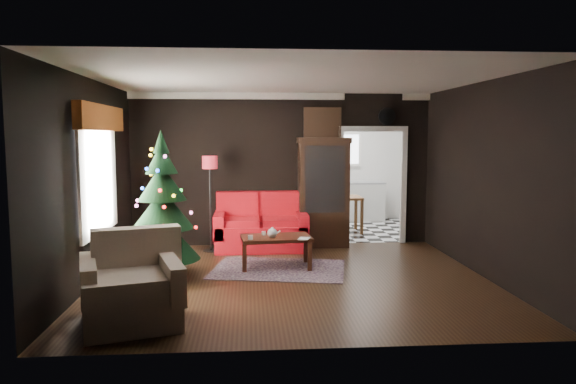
{
  "coord_description": "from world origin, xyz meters",
  "views": [
    {
      "loc": [
        -0.62,
        -7.41,
        2.03
      ],
      "look_at": [
        0.0,
        0.9,
        1.15
      ],
      "focal_mm": 33.54,
      "sensor_mm": 36.0,
      "label": 1
    }
  ],
  "objects": [
    {
      "name": "cup_b",
      "position": [
        -0.59,
        0.49,
        0.52
      ],
      "size": [
        0.1,
        0.1,
        0.06
      ],
      "primitive_type": "cylinder",
      "rotation": [
        0.0,
        0.0,
        0.35
      ],
      "color": "white",
      "rests_on": "coffee_table"
    },
    {
      "name": "painting",
      "position": [
        0.75,
        2.46,
        2.25
      ],
      "size": [
        0.62,
        0.05,
        0.52
      ],
      "primitive_type": "cube",
      "color": "#BB7C4C",
      "rests_on": "wall_back"
    },
    {
      "name": "curio_cabinet",
      "position": [
        0.75,
        2.27,
        0.95
      ],
      "size": [
        0.9,
        0.45,
        1.9
      ],
      "primitive_type": null,
      "color": "black",
      "rests_on": "ground"
    },
    {
      "name": "christmas_tree",
      "position": [
        -1.83,
        0.2,
        1.05
      ],
      "size": [
        1.27,
        1.27,
        1.98
      ],
      "primitive_type": null,
      "rotation": [
        0.0,
        0.0,
        -0.26
      ],
      "color": "black",
      "rests_on": "ground"
    },
    {
      "name": "book",
      "position": [
        0.13,
        0.47,
        0.59
      ],
      "size": [
        0.15,
        0.06,
        0.21
      ],
      "primitive_type": "imported",
      "rotation": [
        0.0,
        0.0,
        -0.32
      ],
      "color": "tan",
      "rests_on": "coffee_table"
    },
    {
      "name": "loveseat",
      "position": [
        -0.4,
        2.05,
        0.5
      ],
      "size": [
        1.7,
        0.9,
        1.0
      ],
      "primitive_type": null,
      "color": "maroon",
      "rests_on": "ground"
    },
    {
      "name": "rug",
      "position": [
        -0.16,
        0.58,
        0.01
      ],
      "size": [
        2.2,
        1.78,
        0.01
      ],
      "primitive_type": "cube",
      "rotation": [
        0.0,
        0.0,
        -0.19
      ],
      "color": "#47373F",
      "rests_on": "ground"
    },
    {
      "name": "kitchen_table",
      "position": [
        1.4,
        3.7,
        0.38
      ],
      "size": [
        0.7,
        0.7,
        0.75
      ],
      "primitive_type": null,
      "color": "brown",
      "rests_on": "ground"
    },
    {
      "name": "wall_back",
      "position": [
        0.0,
        2.5,
        1.4
      ],
      "size": [
        5.5,
        0.0,
        5.5
      ],
      "primitive_type": "plane",
      "rotation": [
        1.57,
        0.0,
        0.0
      ],
      "color": "black",
      "rests_on": "ground"
    },
    {
      "name": "wall_left",
      "position": [
        -2.75,
        0.0,
        1.4
      ],
      "size": [
        0.0,
        5.5,
        5.5
      ],
      "primitive_type": "plane",
      "rotation": [
        1.57,
        0.0,
        1.57
      ],
      "color": "black",
      "rests_on": "ground"
    },
    {
      "name": "kitchen_counter",
      "position": [
        1.7,
        5.2,
        0.45
      ],
      "size": [
        1.8,
        0.6,
        0.9
      ],
      "primitive_type": "cube",
      "color": "silver",
      "rests_on": "ground"
    },
    {
      "name": "kitchen_floor",
      "position": [
        1.7,
        4.0,
        0.0
      ],
      "size": [
        3.0,
        3.0,
        0.0
      ],
      "primitive_type": "plane",
      "color": "white",
      "rests_on": "ground"
    },
    {
      "name": "floor_lamp",
      "position": [
        -1.28,
        1.99,
        0.83
      ],
      "size": [
        0.34,
        0.34,
        1.69
      ],
      "primitive_type": null,
      "rotation": [
        0.0,
        0.0,
        -0.24
      ],
      "color": "black",
      "rests_on": "ground"
    },
    {
      "name": "teapot",
      "position": [
        -0.26,
        0.57,
        0.57
      ],
      "size": [
        0.21,
        0.21,
        0.16
      ],
      "primitive_type": null,
      "rotation": [
        0.0,
        0.0,
        0.27
      ],
      "color": "silver",
      "rests_on": "coffee_table"
    },
    {
      "name": "armchair",
      "position": [
        -1.89,
        -1.68,
        0.46
      ],
      "size": [
        1.29,
        1.29,
        1.06
      ],
      "primitive_type": null,
      "rotation": [
        0.0,
        0.0,
        0.3
      ],
      "color": "beige",
      "rests_on": "ground"
    },
    {
      "name": "wall_clock",
      "position": [
        1.95,
        2.45,
        2.38
      ],
      "size": [
        0.32,
        0.32,
        0.06
      ],
      "primitive_type": "cylinder",
      "color": "white",
      "rests_on": "wall_back"
    },
    {
      "name": "doorway",
      "position": [
        1.7,
        2.5,
        1.05
      ],
      "size": [
        1.1,
        0.1,
        2.1
      ],
      "primitive_type": null,
      "color": "white",
      "rests_on": "ground"
    },
    {
      "name": "kitchen_window",
      "position": [
        1.7,
        5.45,
        1.7
      ],
      "size": [
        0.7,
        0.06,
        0.7
      ],
      "primitive_type": "cube",
      "color": "white",
      "rests_on": "ground"
    },
    {
      "name": "floor",
      "position": [
        0.0,
        0.0,
        0.0
      ],
      "size": [
        5.5,
        5.5,
        0.0
      ],
      "primitive_type": "plane",
      "color": "black",
      "rests_on": "ground"
    },
    {
      "name": "coffee_table",
      "position": [
        -0.2,
        0.71,
        0.25
      ],
      "size": [
        1.11,
        0.73,
        0.48
      ],
      "primitive_type": null,
      "rotation": [
        0.0,
        0.0,
        0.1
      ],
      "color": "black",
      "rests_on": "rug"
    },
    {
      "name": "wall_front",
      "position": [
        0.0,
        -2.5,
        1.4
      ],
      "size": [
        5.5,
        0.0,
        5.5
      ],
      "primitive_type": "plane",
      "rotation": [
        -1.57,
        0.0,
        0.0
      ],
      "color": "black",
      "rests_on": "ground"
    },
    {
      "name": "wall_right",
      "position": [
        2.75,
        0.0,
        1.4
      ],
      "size": [
        0.0,
        5.5,
        5.5
      ],
      "primitive_type": "plane",
      "rotation": [
        1.57,
        0.0,
        -1.57
      ],
      "color": "black",
      "rests_on": "ground"
    },
    {
      "name": "valance",
      "position": [
        -2.63,
        0.2,
        2.27
      ],
      "size": [
        0.12,
        2.1,
        0.35
      ],
      "primitive_type": "cube",
      "color": "brown",
      "rests_on": "wall_left"
    },
    {
      "name": "left_window",
      "position": [
        -2.71,
        0.2,
        1.45
      ],
      "size": [
        0.05,
        1.6,
        1.4
      ],
      "primitive_type": "cube",
      "color": "white",
      "rests_on": "wall_left"
    },
    {
      "name": "ceiling",
      "position": [
        0.0,
        0.0,
        2.8
      ],
      "size": [
        5.5,
        5.5,
        0.0
      ],
      "primitive_type": "plane",
      "rotation": [
        3.14,
        0.0,
        0.0
      ],
      "color": "white",
      "rests_on": "ground"
    },
    {
      "name": "cup_a",
      "position": [
        -0.38,
        0.84,
        0.51
      ],
      "size": [
        0.08,
        0.08,
        0.06
      ],
      "primitive_type": "cylinder",
      "rotation": [
        0.0,
        0.0,
        0.21
      ],
      "color": "white",
      "rests_on": "coffee_table"
    }
  ]
}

